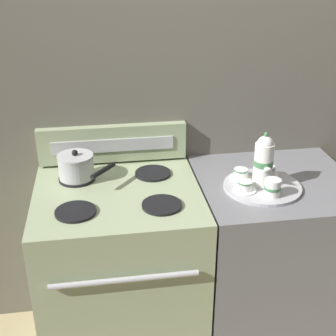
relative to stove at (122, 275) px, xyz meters
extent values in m
cube|color=#666056|center=(0.37, 0.36, 0.64)|extent=(6.00, 0.05, 2.20)
cube|color=#9EAD84|center=(0.00, 0.00, 0.00)|extent=(0.74, 0.68, 0.92)
cylinder|color=silver|center=(0.00, -0.35, 0.26)|extent=(0.59, 0.02, 0.02)
cylinder|color=black|center=(-0.18, 0.15, 0.47)|extent=(0.17, 0.17, 0.01)
cylinder|color=black|center=(0.18, 0.15, 0.47)|extent=(0.17, 0.17, 0.01)
cylinder|color=black|center=(-0.18, -0.15, 0.47)|extent=(0.17, 0.17, 0.01)
cylinder|color=black|center=(0.18, -0.15, 0.47)|extent=(0.17, 0.17, 0.01)
cube|color=#9EAD84|center=(0.00, 0.32, 0.56)|extent=(0.73, 0.05, 0.18)
cube|color=#B7B7BC|center=(0.00, 0.29, 0.56)|extent=(0.59, 0.01, 0.06)
cube|color=slate|center=(0.75, 0.00, 0.00)|extent=(0.73, 0.68, 0.92)
cylinder|color=#B7B7BC|center=(-0.18, 0.15, 0.52)|extent=(0.16, 0.16, 0.10)
cylinder|color=#B7B7BC|center=(-0.18, 0.15, 0.58)|extent=(0.17, 0.17, 0.01)
sphere|color=black|center=(-0.18, 0.15, 0.60)|extent=(0.03, 0.03, 0.03)
cylinder|color=black|center=(-0.06, 0.05, 0.55)|extent=(0.12, 0.13, 0.02)
cylinder|color=#B2B2B7|center=(0.65, -0.06, 0.47)|extent=(0.35, 0.35, 0.01)
cylinder|color=white|center=(0.65, -0.05, 0.57)|extent=(0.08, 0.08, 0.20)
cylinder|color=#427A4C|center=(0.65, -0.05, 0.58)|extent=(0.09, 0.09, 0.03)
sphere|color=white|center=(0.65, -0.05, 0.67)|extent=(0.07, 0.07, 0.07)
sphere|color=#427A4C|center=(0.65, -0.05, 0.72)|extent=(0.02, 0.02, 0.02)
cone|color=white|center=(0.65, -0.12, 0.58)|extent=(0.03, 0.06, 0.05)
cylinder|color=white|center=(0.55, -0.10, 0.48)|extent=(0.10, 0.10, 0.01)
cylinder|color=white|center=(0.55, -0.10, 0.50)|extent=(0.07, 0.07, 0.04)
cylinder|color=#427A4C|center=(0.55, -0.10, 0.52)|extent=(0.07, 0.07, 0.01)
cylinder|color=white|center=(0.71, 0.03, 0.48)|extent=(0.10, 0.10, 0.01)
cylinder|color=white|center=(0.71, 0.03, 0.50)|extent=(0.07, 0.07, 0.04)
cylinder|color=#427A4C|center=(0.71, 0.03, 0.52)|extent=(0.07, 0.07, 0.01)
cylinder|color=white|center=(0.57, 0.02, 0.48)|extent=(0.10, 0.10, 0.01)
cylinder|color=white|center=(0.57, 0.02, 0.50)|extent=(0.07, 0.07, 0.04)
cylinder|color=#427A4C|center=(0.57, 0.02, 0.52)|extent=(0.07, 0.07, 0.01)
cylinder|color=white|center=(0.66, -0.16, 0.51)|extent=(0.07, 0.07, 0.08)
cylinder|color=#427A4C|center=(0.66, -0.16, 0.51)|extent=(0.07, 0.07, 0.01)
camera|label=1|loc=(-0.06, -1.83, 1.45)|focal=50.00mm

